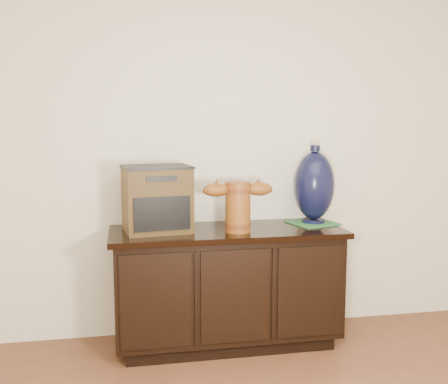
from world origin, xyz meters
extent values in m
plane|color=white|center=(0.00, 2.50, 1.30)|extent=(4.50, 0.00, 4.50)
cube|color=black|center=(0.00, 2.23, 0.04)|extent=(1.29, 0.45, 0.08)
cube|color=black|center=(0.00, 2.23, 0.40)|extent=(1.40, 0.50, 0.64)
cube|color=black|center=(0.00, 2.23, 0.74)|extent=(1.46, 0.56, 0.03)
cube|color=black|center=(-0.47, 1.97, 0.40)|extent=(0.41, 0.01, 0.56)
cube|color=black|center=(0.00, 1.97, 0.40)|extent=(0.41, 0.01, 0.56)
cube|color=black|center=(0.47, 1.97, 0.40)|extent=(0.41, 0.01, 0.56)
cylinder|color=brown|center=(0.05, 2.13, 0.91)|extent=(0.16, 0.16, 0.31)
cylinder|color=#3D160B|center=(0.05, 2.13, 0.80)|extent=(0.16, 0.16, 0.03)
cylinder|color=#3D160B|center=(0.05, 2.13, 1.01)|extent=(0.16, 0.16, 0.03)
ellipsoid|color=brown|center=(-0.08, 2.14, 1.02)|extent=(0.17, 0.08, 0.08)
ellipsoid|color=brown|center=(0.18, 2.13, 1.02)|extent=(0.17, 0.08, 0.08)
cube|color=#3D290F|center=(-0.43, 2.25, 0.95)|extent=(0.43, 0.36, 0.39)
cube|color=black|center=(-0.41, 2.09, 0.89)|extent=(0.33, 0.05, 0.20)
cube|color=black|center=(-0.43, 2.25, 1.15)|extent=(0.44, 0.37, 0.01)
cube|color=#306A37|center=(0.59, 2.30, 0.76)|extent=(0.34, 0.34, 0.01)
cylinder|color=black|center=(0.60, 2.30, 0.77)|extent=(0.15, 0.15, 0.02)
ellipsoid|color=black|center=(0.60, 2.30, 1.01)|extent=(0.32, 0.32, 0.45)
cylinder|color=black|center=(0.60, 2.30, 1.25)|extent=(0.06, 0.06, 0.04)
cylinder|color=#53170E|center=(0.06, 2.34, 0.84)|extent=(0.07, 0.07, 0.16)
cylinder|color=silver|center=(0.06, 2.34, 0.93)|extent=(0.06, 0.06, 0.03)
camera|label=1|loc=(-0.62, -0.94, 1.42)|focal=42.00mm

